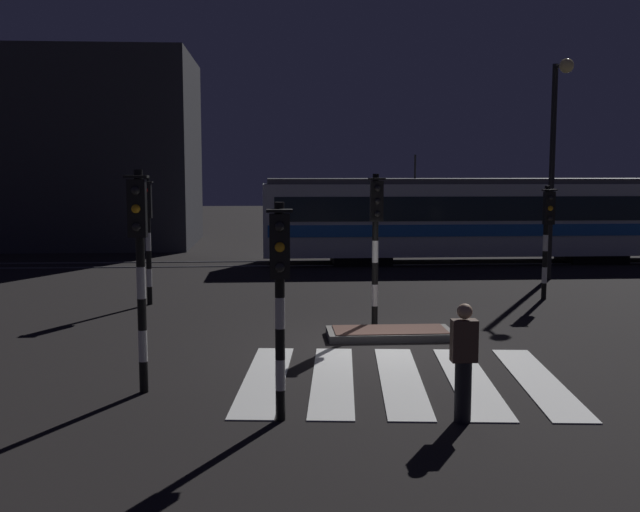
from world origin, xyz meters
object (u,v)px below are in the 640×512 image
Objects in this scene: traffic_light_median_centre at (376,227)px; street_lamp_trackside_right at (556,143)px; pedestrian_waiting_at_kerb at (464,362)px; traffic_light_corner_near_left at (139,248)px; traffic_light_corner_far_left at (147,222)px; traffic_light_corner_far_right at (547,225)px; tram at (478,217)px; traffic_light_kerb_mid_left at (280,279)px.

street_lamp_trackside_right is (6.71, 6.90, 2.13)m from traffic_light_median_centre.
pedestrian_waiting_at_kerb is (-6.34, -13.24, -3.55)m from street_lamp_trackside_right.
traffic_light_corner_far_left is at bearing 98.39° from traffic_light_corner_near_left.
pedestrian_waiting_at_kerb is at bearing -86.66° from traffic_light_median_centre.
traffic_light_median_centre is at bearing -146.63° from traffic_light_corner_far_right.
street_lamp_trackside_right is 5.70m from tram.
street_lamp_trackside_right is (8.93, 13.10, 2.37)m from traffic_light_kerb_mid_left.
traffic_light_median_centre is 0.50× the size of street_lamp_trackside_right.
tram is 9.77× the size of pedestrian_waiting_at_kerb.
traffic_light_kerb_mid_left is (-2.22, -6.20, -0.24)m from traffic_light_median_centre.
street_lamp_trackside_right reaches higher than traffic_light_median_centre.
traffic_light_corner_far_right is (5.22, 3.44, -0.23)m from traffic_light_median_centre.
pedestrian_waiting_at_kerb is at bearing -106.18° from tram.
tram is at bearing 102.33° from street_lamp_trackside_right.
traffic_light_corner_far_right is 12.18m from traffic_light_kerb_mid_left.
traffic_light_corner_near_left is 2.67m from traffic_light_kerb_mid_left.
traffic_light_corner_near_left is 5.27m from pedestrian_waiting_at_kerb.
traffic_light_corner_far_right is 4.45m from street_lamp_trackside_right.
traffic_light_corner_near_left is at bearing -139.81° from traffic_light_corner_far_right.
pedestrian_waiting_at_kerb is at bearing -58.31° from traffic_light_corner_far_left.
traffic_light_corner_far_left is at bearing -142.85° from tram.
pedestrian_waiting_at_kerb is (0.37, -6.34, -1.43)m from traffic_light_median_centre.
tram is at bearing 64.48° from traffic_light_median_centre.
traffic_light_median_centre reaches higher than traffic_light_corner_far_right.
traffic_light_corner_near_left is 1.14× the size of traffic_light_corner_far_right.
street_lamp_trackside_right is at bearing -77.67° from tram.
traffic_light_kerb_mid_left is 0.19× the size of tram.
pedestrian_waiting_at_kerb is (2.59, -0.14, -1.19)m from traffic_light_kerb_mid_left.
traffic_light_kerb_mid_left is at bearing -70.50° from traffic_light_corner_far_left.
street_lamp_trackside_right is (1.49, 3.46, 2.36)m from traffic_light_corner_far_right.
traffic_light_corner_far_left is 14.09m from tram.
traffic_light_kerb_mid_left is (3.37, -9.51, -0.16)m from traffic_light_corner_far_left.
traffic_light_corner_near_left is at bearing -121.32° from tram.
street_lamp_trackside_right is at bearing 55.71° from traffic_light_kerb_mid_left.
traffic_light_corner_far_right is 10.98m from pedestrian_waiting_at_kerb.
traffic_light_corner_far_right is 8.39m from tram.
pedestrian_waiting_at_kerb is at bearing -19.05° from traffic_light_corner_near_left.
tram is (7.86, 18.01, -0.31)m from traffic_light_kerb_mid_left.
traffic_light_corner_far_left is at bearing 109.50° from traffic_light_kerb_mid_left.
traffic_light_corner_near_left reaches higher than traffic_light_corner_far_left.
tram is 18.92m from pedestrian_waiting_at_kerb.
pedestrian_waiting_at_kerb is at bearing -116.38° from traffic_light_corner_far_right.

